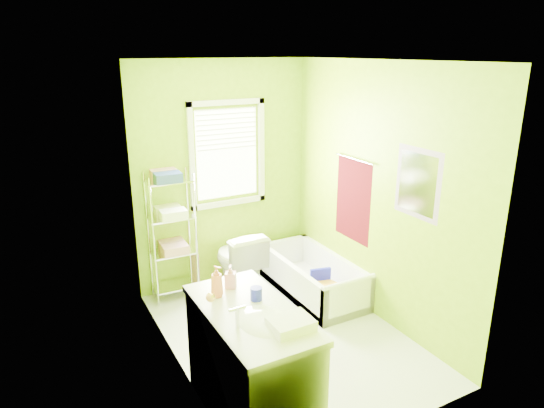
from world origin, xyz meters
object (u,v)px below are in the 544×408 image
bathtub (314,282)px  wire_shelf_unit (172,222)px  vanity (252,361)px  toilet (238,261)px

bathtub → wire_shelf_unit: size_ratio=0.95×
vanity → bathtub: bearing=43.8°
toilet → vanity: vanity is taller
bathtub → toilet: 0.90m
vanity → wire_shelf_unit: size_ratio=0.82×
bathtub → vanity: 2.07m
toilet → wire_shelf_unit: 0.87m
vanity → wire_shelf_unit: wire_shelf_unit is taller
bathtub → vanity: vanity is taller
bathtub → vanity: (-1.48, -1.42, 0.33)m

